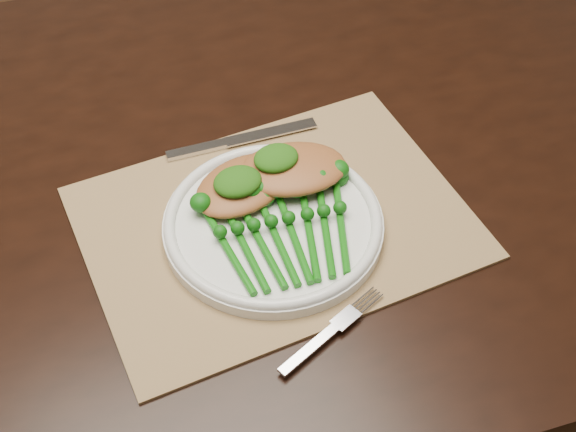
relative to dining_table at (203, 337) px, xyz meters
name	(u,v)px	position (x,y,z in m)	size (l,w,h in m)	color
dining_table	(203,337)	(0.00, 0.00, 0.00)	(1.70, 1.10, 0.75)	black
placemat	(275,222)	(0.07, -0.13, 0.37)	(0.44, 0.32, 0.00)	#95744B
dinner_plate	(273,223)	(0.07, -0.14, 0.39)	(0.26, 0.26, 0.02)	silver
knife	(228,142)	(0.07, 0.02, 0.38)	(0.20, 0.04, 0.01)	silver
fork	(338,325)	(0.07, -0.29, 0.38)	(0.14, 0.06, 0.00)	silver
chicken_fillet_left	(242,185)	(0.05, -0.08, 0.40)	(0.12, 0.09, 0.02)	#A15E2E
chicken_fillet_right	(293,169)	(0.11, -0.09, 0.41)	(0.13, 0.09, 0.03)	#A15E2E
pesto_dollop_left	(238,182)	(0.04, -0.09, 0.42)	(0.06, 0.05, 0.02)	#144009
pesto_dollop_right	(276,158)	(0.10, -0.08, 0.43)	(0.05, 0.05, 0.02)	#144009
broccolini_bundle	(285,238)	(0.07, -0.17, 0.40)	(0.18, 0.20, 0.04)	#0F5C0C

